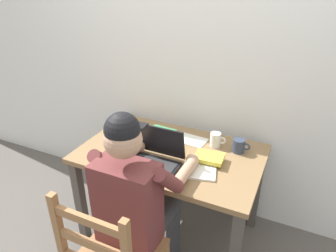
{
  "coord_description": "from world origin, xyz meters",
  "views": [
    {
      "loc": [
        0.74,
        -1.63,
        1.84
      ],
      "look_at": [
        0.0,
        -0.05,
        0.95
      ],
      "focal_mm": 32.94,
      "sensor_mm": 36.0,
      "label": 1
    }
  ],
  "objects": [
    {
      "name": "laptop",
      "position": [
        -0.03,
        -0.17,
        0.78
      ],
      "size": [
        0.33,
        0.28,
        0.23
      ],
      "color": "black",
      "rests_on": "desk"
    },
    {
      "name": "coffee_mug_white",
      "position": [
        0.25,
        0.2,
        0.78
      ],
      "size": [
        0.11,
        0.07,
        0.1
      ],
      "color": "white",
      "rests_on": "desk"
    },
    {
      "name": "computer_mouse",
      "position": [
        0.19,
        -0.2,
        0.74
      ],
      "size": [
        0.06,
        0.1,
        0.03
      ],
      "primitive_type": "ellipsoid",
      "color": "black",
      "rests_on": "desk"
    },
    {
      "name": "paper_pile_back_corner",
      "position": [
        0.07,
        0.2,
        0.73
      ],
      "size": [
        0.22,
        0.17,
        0.01
      ],
      "primitive_type": "cube",
      "rotation": [
        0.0,
        0.0,
        -0.09
      ],
      "color": "silver",
      "rests_on": "desk"
    },
    {
      "name": "paper_pile_near_laptop",
      "position": [
        0.26,
        -0.14,
        0.73
      ],
      "size": [
        0.24,
        0.22,
        0.01
      ],
      "primitive_type": "cube",
      "rotation": [
        0.0,
        0.0,
        0.26
      ],
      "color": "silver",
      "rests_on": "desk"
    },
    {
      "name": "book_stack_side",
      "position": [
        0.27,
        -0.01,
        0.75
      ],
      "size": [
        0.19,
        0.15,
        0.05
      ],
      "color": "gold",
      "rests_on": "desk"
    },
    {
      "name": "back_wall",
      "position": [
        0.0,
        0.47,
        1.3
      ],
      "size": [
        6.0,
        0.04,
        2.6
      ],
      "color": "silver",
      "rests_on": "ground"
    },
    {
      "name": "seated_person",
      "position": [
        0.01,
        -0.46,
        0.69
      ],
      "size": [
        0.5,
        0.6,
        1.25
      ],
      "color": "brown",
      "rests_on": "ground"
    },
    {
      "name": "book_stack_main",
      "position": [
        -0.14,
        0.13,
        0.76
      ],
      "size": [
        0.2,
        0.15,
        0.07
      ],
      "color": "#BC332D",
      "rests_on": "desk"
    },
    {
      "name": "desk",
      "position": [
        0.0,
        0.0,
        0.63
      ],
      "size": [
        1.22,
        0.77,
        0.73
      ],
      "color": "olive",
      "rests_on": "ground"
    },
    {
      "name": "coffee_mug_dark",
      "position": [
        0.42,
        0.19,
        0.77
      ],
      "size": [
        0.12,
        0.08,
        0.09
      ],
      "color": "#2D384C",
      "rests_on": "desk"
    },
    {
      "name": "ground_plane",
      "position": [
        0.0,
        0.0,
        0.0
      ],
      "size": [
        8.0,
        8.0,
        0.0
      ],
      "primitive_type": "plane",
      "color": "#56514C"
    }
  ]
}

